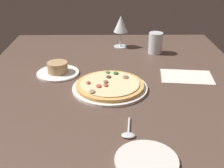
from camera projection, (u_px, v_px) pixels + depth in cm
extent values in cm
cube|color=brown|center=(114.00, 98.00, 107.26)|extent=(150.00, 110.00, 4.00)
cylinder|color=white|center=(110.00, 88.00, 109.37)|extent=(28.12, 28.12, 1.00)
cylinder|color=tan|center=(110.00, 85.00, 108.89)|extent=(25.43, 25.43, 1.20)
cylinder|color=beige|center=(110.00, 83.00, 108.54)|extent=(22.03, 22.03, 0.40)
ellipsoid|color=#AD4733|center=(106.00, 85.00, 106.17)|extent=(2.34, 1.76, 0.61)
ellipsoid|color=brown|center=(106.00, 82.00, 108.64)|extent=(2.06, 1.82, 0.75)
ellipsoid|color=#4C3828|center=(109.00, 77.00, 112.79)|extent=(2.39, 1.92, 0.56)
ellipsoid|color=#AD4733|center=(88.00, 83.00, 107.83)|extent=(2.08, 1.47, 0.77)
ellipsoid|color=#387033|center=(108.00, 72.00, 116.76)|extent=(1.94, 1.92, 0.49)
ellipsoid|color=#937556|center=(92.00, 91.00, 101.60)|extent=(2.92, 2.14, 0.60)
ellipsoid|color=#387033|center=(116.00, 73.00, 115.82)|extent=(2.26, 2.13, 0.78)
ellipsoid|color=brown|center=(126.00, 77.00, 112.68)|extent=(2.95, 2.28, 0.47)
ellipsoid|color=#AD4733|center=(99.00, 86.00, 105.61)|extent=(2.77, 2.03, 0.49)
cylinder|color=white|center=(58.00, 73.00, 122.13)|extent=(17.57, 17.57, 0.80)
cylinder|color=tan|center=(58.00, 67.00, 121.00)|extent=(8.44, 8.44, 4.36)
cylinder|color=silver|center=(120.00, 46.00, 153.96)|extent=(6.89, 6.89, 0.40)
cylinder|color=silver|center=(121.00, 39.00, 152.19)|extent=(0.80, 0.80, 7.72)
cone|color=silver|center=(121.00, 24.00, 148.70)|extent=(7.30, 7.30, 8.29)
cone|color=maroon|center=(121.00, 27.00, 149.51)|extent=(3.61, 3.61, 4.55)
cylinder|color=silver|center=(155.00, 43.00, 143.26)|extent=(6.87, 6.87, 10.28)
cylinder|color=silver|center=(155.00, 46.00, 143.86)|extent=(6.32, 6.32, 7.55)
cylinder|color=silver|center=(147.00, 161.00, 72.97)|extent=(16.14, 16.14, 0.90)
cube|color=silver|center=(187.00, 77.00, 119.36)|extent=(16.12, 22.09, 0.30)
ellipsoid|color=silver|center=(128.00, 135.00, 82.51)|extent=(3.19, 4.27, 1.00)
cylinder|color=silver|center=(129.00, 127.00, 86.70)|extent=(9.24, 1.64, 0.70)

